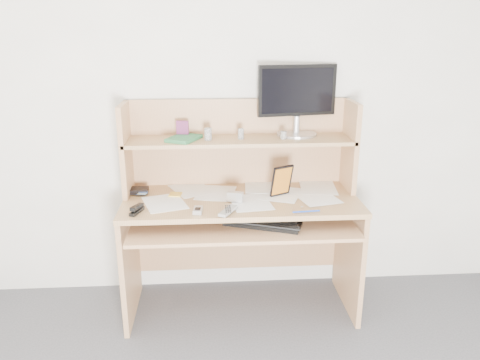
{
  "coord_description": "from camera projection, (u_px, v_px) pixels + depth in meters",
  "views": [
    {
      "loc": [
        -0.18,
        -1.14,
        1.72
      ],
      "look_at": [
        -0.01,
        1.43,
        0.88
      ],
      "focal_mm": 35.0,
      "sensor_mm": 36.0,
      "label": 1
    }
  ],
  "objects": [
    {
      "name": "desk",
      "position": [
        240.0,
        202.0,
        2.89
      ],
      "size": [
        1.4,
        0.7,
        1.3
      ],
      "color": "tan",
      "rests_on": "floor"
    },
    {
      "name": "tv_remote",
      "position": [
        228.0,
        211.0,
        2.57
      ],
      "size": [
        0.11,
        0.16,
        0.02
      ],
      "primitive_type": "cube",
      "rotation": [
        0.0,
        0.0,
        -0.49
      ],
      "color": "gray",
      "rests_on": "paper_clutter"
    },
    {
      "name": "game_case",
      "position": [
        282.0,
        181.0,
        2.79
      ],
      "size": [
        0.13,
        0.08,
        0.19
      ],
      "primitive_type": "cube",
      "rotation": [
        0.0,
        0.0,
        0.49
      ],
      "color": "black",
      "rests_on": "paper_clutter"
    },
    {
      "name": "flip_phone",
      "position": [
        198.0,
        209.0,
        2.57
      ],
      "size": [
        0.06,
        0.1,
        0.02
      ],
      "primitive_type": "cube",
      "rotation": [
        0.0,
        0.0,
        -0.1
      ],
      "color": "#BDBEC0",
      "rests_on": "paper_clutter"
    },
    {
      "name": "digital_camera",
      "position": [
        235.0,
        197.0,
        2.72
      ],
      "size": [
        0.1,
        0.06,
        0.06
      ],
      "primitive_type": "cube",
      "rotation": [
        0.0,
        0.0,
        -0.29
      ],
      "color": "#BCBCBE",
      "rests_on": "paper_clutter"
    },
    {
      "name": "chip_stack_b",
      "position": [
        208.0,
        134.0,
        2.78
      ],
      "size": [
        0.05,
        0.05,
        0.07
      ],
      "primitive_type": "cylinder",
      "rotation": [
        0.0,
        0.0,
        0.05
      ],
      "color": "silver",
      "rests_on": "desk"
    },
    {
      "name": "chip_stack_d",
      "position": [
        241.0,
        134.0,
        2.81
      ],
      "size": [
        0.04,
        0.04,
        0.06
      ],
      "primitive_type": "cylinder",
      "rotation": [
        0.0,
        0.0,
        0.06
      ],
      "color": "white",
      "rests_on": "desk"
    },
    {
      "name": "chip_stack_a",
      "position": [
        209.0,
        134.0,
        2.84
      ],
      "size": [
        0.04,
        0.04,
        0.05
      ],
      "primitive_type": "cylinder",
      "rotation": [
        0.0,
        0.0,
        0.08
      ],
      "color": "black",
      "rests_on": "desk"
    },
    {
      "name": "shelf_book",
      "position": [
        184.0,
        138.0,
        2.79
      ],
      "size": [
        0.23,
        0.25,
        0.02
      ],
      "primitive_type": "cube",
      "rotation": [
        0.0,
        0.0,
        -0.47
      ],
      "color": "#358548",
      "rests_on": "desk"
    },
    {
      "name": "paper_clutter",
      "position": [
        241.0,
        198.0,
        2.79
      ],
      "size": [
        1.32,
        0.54,
        0.01
      ],
      "primitive_type": "cube",
      "color": "white",
      "rests_on": "desk"
    },
    {
      "name": "sticky_note_pad",
      "position": [
        175.0,
        195.0,
        2.84
      ],
      "size": [
        0.08,
        0.08,
        0.01
      ],
      "primitive_type": "cube",
      "rotation": [
        0.0,
        0.0,
        -0.15
      ],
      "color": "yellow",
      "rests_on": "desk"
    },
    {
      "name": "back_wall",
      "position": [
        238.0,
        106.0,
        2.94
      ],
      "size": [
        3.6,
        0.04,
        2.5
      ],
      "primitive_type": "cube",
      "color": "white",
      "rests_on": "floor"
    },
    {
      "name": "card_box",
      "position": [
        183.0,
        129.0,
        2.85
      ],
      "size": [
        0.08,
        0.03,
        0.1
      ],
      "primitive_type": "cube",
      "rotation": [
        0.0,
        0.0,
        -0.13
      ],
      "color": "#9C2714",
      "rests_on": "desk"
    },
    {
      "name": "wallet",
      "position": [
        139.0,
        190.0,
        2.87
      ],
      "size": [
        0.11,
        0.09,
        0.03
      ],
      "primitive_type": "cube",
      "rotation": [
        0.0,
        0.0,
        0.01
      ],
      "color": "black",
      "rests_on": "paper_clutter"
    },
    {
      "name": "chip_stack_c",
      "position": [
        283.0,
        135.0,
        2.81
      ],
      "size": [
        0.05,
        0.05,
        0.05
      ],
      "primitive_type": "cylinder",
      "rotation": [
        0.0,
        0.0,
        -0.42
      ],
      "color": "black",
      "rests_on": "desk"
    },
    {
      "name": "monitor",
      "position": [
        297.0,
        98.0,
        2.87
      ],
      "size": [
        0.49,
        0.25,
        0.43
      ],
      "rotation": [
        0.0,
        0.0,
        0.17
      ],
      "color": "#BCBBC1",
      "rests_on": "desk"
    },
    {
      "name": "blue_pen",
      "position": [
        306.0,
        211.0,
        2.57
      ],
      "size": [
        0.15,
        0.02,
        0.01
      ],
      "primitive_type": "cylinder",
      "rotation": [
        1.57,
        0.0,
        1.67
      ],
      "color": "#173DB1",
      "rests_on": "paper_clutter"
    },
    {
      "name": "stapler",
      "position": [
        137.0,
        209.0,
        2.56
      ],
      "size": [
        0.07,
        0.13,
        0.04
      ],
      "primitive_type": "cube",
      "rotation": [
        0.0,
        0.0,
        -0.34
      ],
      "color": "black",
      "rests_on": "paper_clutter"
    },
    {
      "name": "keyboard",
      "position": [
        263.0,
        223.0,
        2.66
      ],
      "size": [
        0.46,
        0.3,
        0.03
      ],
      "rotation": [
        0.0,
        0.0,
        -0.36
      ],
      "color": "black",
      "rests_on": "desk"
    }
  ]
}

